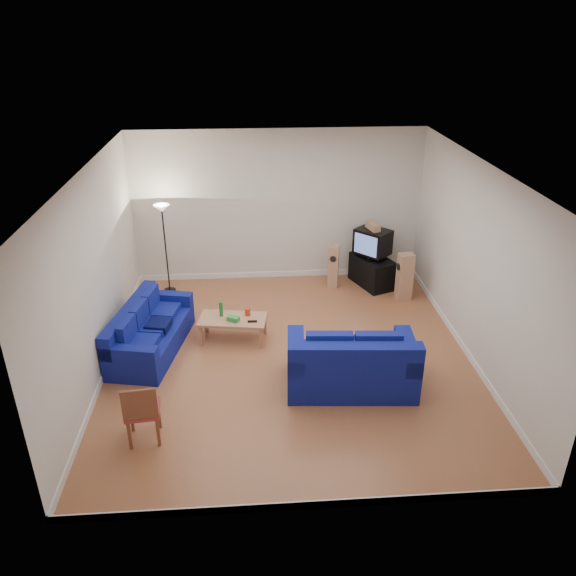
{
  "coord_description": "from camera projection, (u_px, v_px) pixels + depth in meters",
  "views": [
    {
      "loc": [
        -0.62,
        -7.97,
        5.2
      ],
      "look_at": [
        0.0,
        0.4,
        1.1
      ],
      "focal_mm": 35.0,
      "sensor_mm": 36.0,
      "label": 1
    }
  ],
  "objects": [
    {
      "name": "dining_chair",
      "position": [
        142.0,
        410.0,
        7.36
      ],
      "size": [
        0.49,
        0.49,
        0.94
      ],
      "rotation": [
        0.0,
        0.0,
        0.1
      ],
      "color": "brown",
      "rests_on": "ground"
    },
    {
      "name": "av_receiver",
      "position": [
        371.0,
        255.0,
        11.74
      ],
      "size": [
        0.42,
        0.47,
        0.09
      ],
      "primitive_type": "cube",
      "rotation": [
        0.0,
        0.0,
        -1.31
      ],
      "color": "black",
      "rests_on": "tv_stand"
    },
    {
      "name": "speaker_left",
      "position": [
        333.0,
        266.0,
        11.76
      ],
      "size": [
        0.26,
        0.31,
        0.91
      ],
      "rotation": [
        0.0,
        0.0,
        -0.22
      ],
      "color": "tan",
      "rests_on": "ground"
    },
    {
      "name": "coffee_table",
      "position": [
        233.0,
        321.0,
        9.82
      ],
      "size": [
        1.24,
        0.76,
        0.42
      ],
      "rotation": [
        0.0,
        0.0,
        -0.16
      ],
      "color": "tan",
      "rests_on": "ground"
    },
    {
      "name": "room",
      "position": [
        290.0,
        274.0,
        8.79
      ],
      "size": [
        6.01,
        6.51,
        3.21
      ],
      "color": "brown",
      "rests_on": "ground"
    },
    {
      "name": "floor_lamp",
      "position": [
        163.0,
        221.0,
        11.05
      ],
      "size": [
        0.32,
        0.32,
        1.87
      ],
      "color": "black",
      "rests_on": "ground"
    },
    {
      "name": "bottle",
      "position": [
        221.0,
        309.0,
        9.81
      ],
      "size": [
        0.08,
        0.08,
        0.28
      ],
      "primitive_type": "cylinder",
      "rotation": [
        0.0,
        0.0,
        0.22
      ],
      "color": "#197233",
      "rests_on": "coffee_table"
    },
    {
      "name": "speaker_right",
      "position": [
        405.0,
        277.0,
        11.18
      ],
      "size": [
        0.33,
        0.26,
        0.98
      ],
      "rotation": [
        0.0,
        0.0,
        -1.44
      ],
      "color": "tan",
      "rests_on": "ground"
    },
    {
      "name": "sofa_loveseat",
      "position": [
        351.0,
        367.0,
        8.54
      ],
      "size": [
        2.02,
        1.23,
        0.97
      ],
      "rotation": [
        0.0,
        0.0,
        -0.08
      ],
      "color": "#060E77",
      "rests_on": "ground"
    },
    {
      "name": "red_canister",
      "position": [
        248.0,
        312.0,
        9.87
      ],
      "size": [
        0.12,
        0.12,
        0.13
      ],
      "primitive_type": "cylinder",
      "rotation": [
        0.0,
        0.0,
        -0.29
      ],
      "color": "red",
      "rests_on": "coffee_table"
    },
    {
      "name": "tv_stand",
      "position": [
        372.0,
        271.0,
        11.88
      ],
      "size": [
        0.89,
        1.14,
        0.61
      ],
      "primitive_type": "cube",
      "rotation": [
        0.0,
        0.0,
        -1.19
      ],
      "color": "black",
      "rests_on": "ground"
    },
    {
      "name": "centre_speaker",
      "position": [
        373.0,
        226.0,
        11.48
      ],
      "size": [
        0.26,
        0.42,
        0.14
      ],
      "primitive_type": "cube",
      "rotation": [
        0.0,
        0.0,
        -1.29
      ],
      "color": "tan",
      "rests_on": "television"
    },
    {
      "name": "remote",
      "position": [
        252.0,
        321.0,
        9.68
      ],
      "size": [
        0.16,
        0.05,
        0.02
      ],
      "primitive_type": "cube",
      "rotation": [
        0.0,
        0.0,
        0.0
      ],
      "color": "black",
      "rests_on": "coffee_table"
    },
    {
      "name": "tissue_box",
      "position": [
        233.0,
        319.0,
        9.7
      ],
      "size": [
        0.24,
        0.2,
        0.08
      ],
      "primitive_type": "cube",
      "rotation": [
        0.0,
        0.0,
        -0.51
      ],
      "color": "green",
      "rests_on": "coffee_table"
    },
    {
      "name": "television",
      "position": [
        373.0,
        242.0,
        11.6
      ],
      "size": [
        0.82,
        0.83,
        0.52
      ],
      "rotation": [
        0.0,
        0.0,
        -0.81
      ],
      "color": "black",
      "rests_on": "av_receiver"
    },
    {
      "name": "sofa_three_seat",
      "position": [
        148.0,
        334.0,
        9.55
      ],
      "size": [
        1.3,
        2.23,
        0.81
      ],
      "rotation": [
        0.0,
        0.0,
        -1.77
      ],
      "color": "#060E77",
      "rests_on": "ground"
    }
  ]
}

